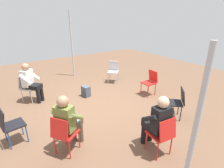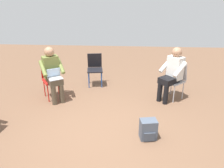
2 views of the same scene
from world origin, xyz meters
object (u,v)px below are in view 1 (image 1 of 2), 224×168
person_with_laptop (68,119)px  person_in_black (157,120)px  chair_east (150,81)px  chair_northwest (27,86)px  person_in_white (30,81)px  chair_west (9,124)px  chair_southwest (64,133)px  chair_southeast (177,101)px  chair_northeast (113,70)px  backpack_near_laptop_user (86,92)px  chair_south (162,134)px

person_with_laptop → person_in_black: bearing=20.8°
chair_east → chair_northwest: (-3.57, 1.86, 0.00)m
chair_east → person_in_white: 3.88m
chair_east → chair_west: bearing=92.7°
chair_southwest → chair_southeast: (2.92, -0.39, 0.00)m
chair_northeast → person_with_laptop: size_ratio=0.69×
chair_east → chair_southwest: 3.59m
chair_east → chair_southeast: bearing=161.6°
person_with_laptop → person_in_black: 1.74m
person_in_white → chair_northwest: bearing=-90.0°
chair_east → chair_northwest: size_ratio=1.00×
chair_northwest → person_with_laptop: bearing=54.1°
chair_west → chair_northwest: size_ratio=1.00×
chair_southeast → person_with_laptop: size_ratio=0.69×
chair_northeast → backpack_near_laptop_user: bearing=67.7°
backpack_near_laptop_user → chair_northeast: bearing=22.0°
chair_west → chair_south: (2.37, -2.00, 0.00)m
chair_southwest → chair_northeast: same height
backpack_near_laptop_user → person_with_laptop: bearing=-123.7°
chair_south → person_with_laptop: 1.84m
chair_northwest → backpack_near_laptop_user: (1.67, -0.76, -0.34)m
chair_east → chair_west: (-4.25, -0.14, 0.00)m
chair_northwest → chair_southwest: bearing=51.2°
chair_southwest → chair_south: bearing=21.2°
chair_south → person_in_white: 4.20m
person_with_laptop → person_in_white: same height
person_with_laptop → backpack_near_laptop_user: (1.38, 2.07, -0.53)m
chair_southwest → chair_east: bearing=73.5°
chair_west → person_in_white: bearing=148.6°
chair_west → chair_south: same height
backpack_near_laptop_user → person_in_black: bearing=-89.3°
chair_southwest → chair_northeast: (3.10, 2.81, 0.00)m
chair_east → backpack_near_laptop_user: (-1.90, 1.10, -0.34)m
chair_west → backpack_near_laptop_user: size_ratio=2.36×
chair_southeast → person_in_black: 1.47m
chair_south → backpack_near_laptop_user: chair_south is taller
chair_east → chair_northwest: same height
chair_southeast → person_in_white: bearing=87.0°
person_in_white → backpack_near_laptop_user: person_in_white is taller
chair_southeast → person_in_white: size_ratio=0.69×
chair_east → chair_southeast: (-0.50, -1.45, 0.00)m
chair_east → backpack_near_laptop_user: 2.22m
chair_east → chair_west: same height
chair_northeast → person_in_white: 3.14m
chair_west → chair_southwest: bearing=33.3°
chair_west → chair_northeast: (3.92, 1.88, 0.00)m
person_in_black → person_in_white: same height
chair_northwest → chair_southeast: 4.52m
chair_southeast → person_in_white: 4.35m
chair_west → person_in_white: person_in_white is taller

